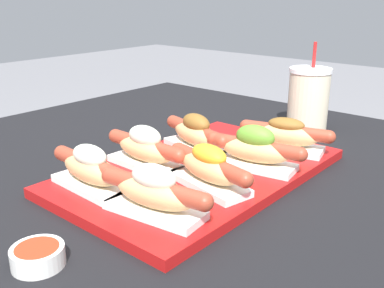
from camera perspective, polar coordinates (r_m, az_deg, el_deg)
serving_tray at (r=0.83m, az=1.05°, el=-3.50°), size 0.52×0.32×0.02m
hot_dog_0 at (r=0.65m, az=-4.83°, el=-6.07°), size 0.08×0.19×0.08m
hot_dog_1 at (r=0.73m, az=2.16°, el=-2.99°), size 0.09×0.19×0.07m
hot_dog_2 at (r=0.82m, az=7.97°, el=-0.64°), size 0.08×0.19×0.08m
hot_dog_3 at (r=0.92m, az=11.80°, el=1.15°), size 0.09×0.19×0.07m
hot_dog_4 at (r=0.74m, az=-12.75°, el=-3.09°), size 0.07×0.19×0.07m
hot_dog_5 at (r=0.82m, az=-5.95°, el=-0.54°), size 0.06×0.19×0.08m
hot_dog_6 at (r=0.90m, az=0.52°, el=1.31°), size 0.09×0.19×0.08m
sauce_bowl at (r=0.60m, az=-19.00°, el=-13.23°), size 0.07×0.07×0.03m
drink_cup at (r=1.13m, az=14.55°, el=5.56°), size 0.10×0.10×0.21m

